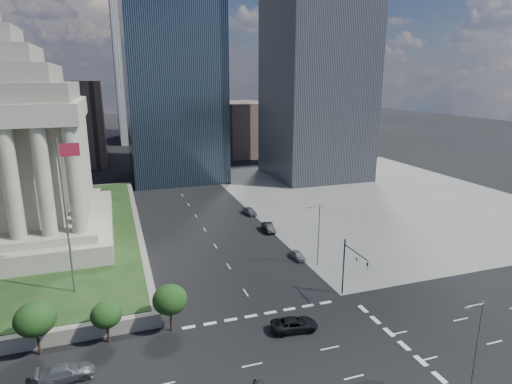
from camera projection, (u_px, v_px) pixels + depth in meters
name	position (u px, v px, depth m)	size (l,w,h in m)	color
ground	(169.00, 174.00, 132.35)	(500.00, 500.00, 0.00)	black
sidewalk_ne	(370.00, 194.00, 109.96)	(68.00, 90.00, 0.03)	slate
flagpole	(66.00, 209.00, 52.64)	(2.52, 0.24, 20.00)	slate
midrise_glass	(173.00, 74.00, 120.71)	(26.00, 26.00, 60.00)	black
building_filler_ne	(240.00, 128.00, 167.17)	(20.00, 30.00, 20.00)	brown
building_filler_nw	(67.00, 123.00, 146.95)	(24.00, 30.00, 28.00)	brown
traffic_signal_ne	(351.00, 263.00, 55.85)	(0.30, 5.74, 8.00)	black
street_lamp_south	(476.00, 346.00, 37.96)	(2.13, 0.22, 10.00)	slate
street_lamp_north	(318.00, 232.00, 66.35)	(2.13, 0.22, 10.00)	slate
pickup_truck	(294.00, 324.00, 50.06)	(5.54, 2.55, 1.54)	black
suv_grey	(66.00, 372.00, 41.83)	(2.19, 5.38, 1.56)	#4D5054
parked_sedan_near	(298.00, 255.00, 69.98)	(3.81, 1.53, 1.30)	gray
parked_sedan_mid	(268.00, 227.00, 82.65)	(1.68, 4.81, 1.58)	black
parked_sedan_far	(250.00, 211.00, 92.94)	(4.50, 1.81, 1.53)	slate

